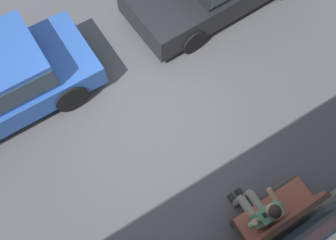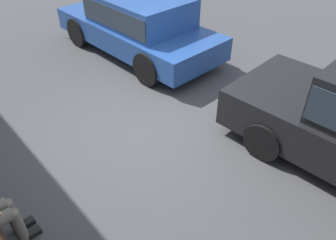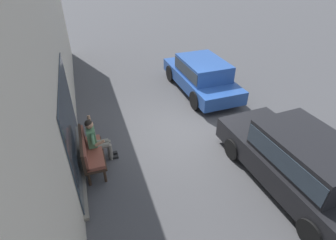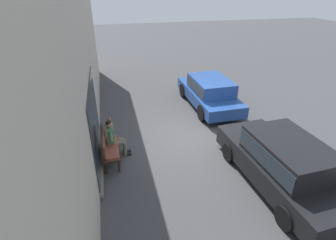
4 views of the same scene
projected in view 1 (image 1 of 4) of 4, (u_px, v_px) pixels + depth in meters
ground_plane at (149, 116)px, 6.69m from camera, size 60.00×60.00×0.00m
bench at (280, 215)px, 5.32m from camera, size 1.43×0.55×1.02m
person_on_phone at (260, 210)px, 5.22m from camera, size 0.73×0.74×1.35m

